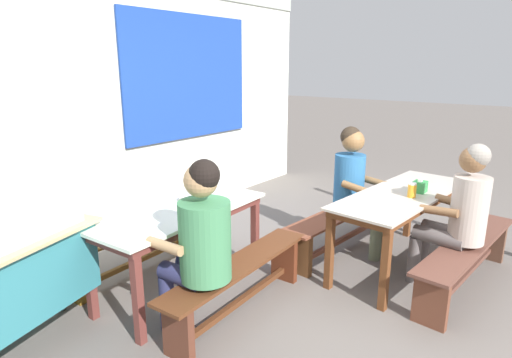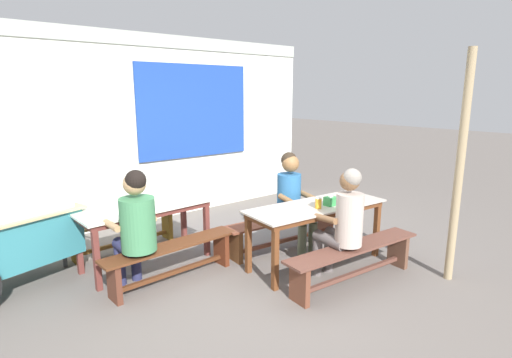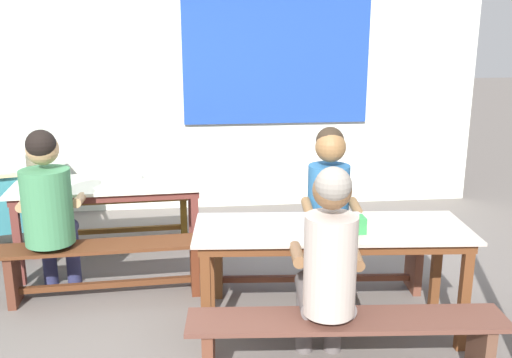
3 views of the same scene
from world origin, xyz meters
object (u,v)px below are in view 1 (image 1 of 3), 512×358
(bench_near_back, at_px, (343,223))
(bench_near_front, at_px, (466,256))
(person_right_near_table, at_px, (355,182))
(person_near_front, at_px, (459,211))
(dining_table_near, at_px, (402,201))
(condiment_jar, at_px, (412,190))
(soup_bowl, at_px, (189,198))
(dining_table_far, at_px, (180,218))
(person_left_back_turned, at_px, (200,239))
(bench_far_back, at_px, (134,245))
(tissue_box, at_px, (420,187))
(bench_far_front, at_px, (239,280))

(bench_near_back, xyz_separation_m, bench_near_front, (-0.10, -1.21, 0.01))
(person_right_near_table, bearing_deg, person_near_front, -104.35)
(dining_table_near, relative_size, bench_near_back, 1.02)
(dining_table_near, height_order, condiment_jar, condiment_jar)
(bench_near_back, height_order, condiment_jar, condiment_jar)
(soup_bowl, bearing_deg, bench_near_back, -27.81)
(dining_table_far, bearing_deg, bench_near_front, -51.03)
(person_left_back_turned, height_order, soup_bowl, person_left_back_turned)
(person_near_front, relative_size, person_right_near_table, 1.00)
(dining_table_far, distance_m, bench_near_front, 2.46)
(dining_table_near, distance_m, bench_far_back, 2.51)
(person_left_back_turned, relative_size, person_right_near_table, 1.01)
(dining_table_near, relative_size, bench_far_back, 1.20)
(bench_near_back, bearing_deg, tissue_box, -85.13)
(tissue_box, bearing_deg, person_right_near_table, 89.40)
(bench_far_back, bearing_deg, tissue_box, -49.30)
(person_right_near_table, xyz_separation_m, soup_bowl, (-1.51, 0.84, 0.04))
(bench_far_back, bearing_deg, bench_near_back, -37.71)
(dining_table_far, relative_size, bench_near_front, 0.88)
(bench_far_front, relative_size, condiment_jar, 11.94)
(bench_far_back, bearing_deg, person_right_near_table, -38.25)
(tissue_box, height_order, soup_bowl, tissue_box)
(bench_near_front, bearing_deg, condiment_jar, 94.73)
(bench_far_front, relative_size, bench_near_front, 0.88)
(bench_far_back, bearing_deg, bench_far_front, -87.05)
(condiment_jar, relative_size, soup_bowl, 0.79)
(person_left_back_turned, bearing_deg, bench_near_front, -35.00)
(bench_near_front, bearing_deg, bench_far_back, 122.00)
(person_near_front, height_order, tissue_box, person_near_front)
(dining_table_near, bearing_deg, bench_far_back, 130.43)
(person_near_front, height_order, person_left_back_turned, person_left_back_turned)
(person_near_front, bearing_deg, bench_near_back, 79.94)
(bench_far_front, bearing_deg, soup_bowl, 77.16)
(tissue_box, distance_m, soup_bowl, 2.11)
(dining_table_near, height_order, person_right_near_table, person_right_near_table)
(dining_table_near, xyz_separation_m, bench_far_back, (-1.61, 1.89, -0.39))
(bench_near_front, relative_size, condiment_jar, 13.57)
(bench_far_front, distance_m, soup_bowl, 0.86)
(bench_near_back, height_order, tissue_box, tissue_box)
(bench_near_back, distance_m, soup_bowl, 1.70)
(bench_far_front, height_order, person_right_near_table, person_right_near_table)
(bench_far_back, xyz_separation_m, tissue_box, (1.72, -2.00, 0.52))
(bench_near_front, height_order, condiment_jar, condiment_jar)
(bench_near_front, height_order, person_left_back_turned, person_left_back_turned)
(bench_near_front, xyz_separation_m, person_near_front, (-0.10, 0.09, 0.42))
(bench_near_front, distance_m, person_left_back_turned, 2.33)
(condiment_jar, bearing_deg, bench_near_front, -85.27)
(bench_near_back, bearing_deg, dining_table_near, -94.82)
(bench_near_front, bearing_deg, dining_table_far, 128.97)
(person_near_front, relative_size, tissue_box, 9.48)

